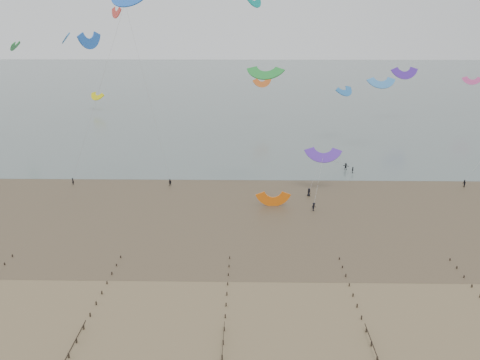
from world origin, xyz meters
name	(u,v)px	position (x,y,z in m)	size (l,w,h in m)	color
ground	(198,301)	(0.00, 0.00, 0.00)	(500.00, 500.00, 0.00)	brown
sea_and_shore	(195,205)	(-4.08, 34.40, 0.01)	(500.00, 665.00, 0.03)	#475654
kitesurfer_lead	(73,181)	(-34.00, 46.26, 0.86)	(0.63, 0.41, 1.72)	black
kitesurfers	(302,182)	(19.53, 46.45, 0.87)	(133.59, 27.88, 1.84)	black
grounded_kite	(273,206)	(12.24, 34.29, 0.00)	(6.03, 3.16, 4.59)	orange
kites_airborne	(196,64)	(-9.22, 91.44, 22.94)	(238.31, 124.50, 42.07)	#5526B3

